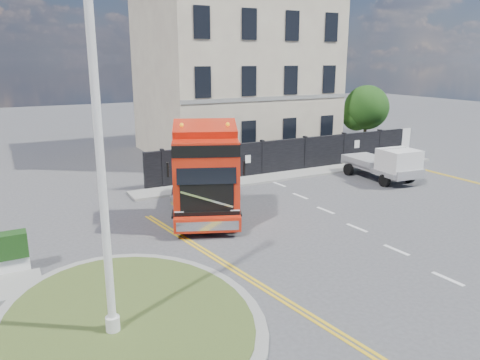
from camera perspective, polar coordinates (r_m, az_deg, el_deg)
ground at (r=18.07m, az=6.12°, el=-6.95°), size 120.00×120.00×0.00m
traffic_island at (r=12.94m, az=-13.44°, el=-16.10°), size 6.80×6.80×0.17m
hoarding_fence at (r=28.51m, az=7.13°, el=3.09°), size 18.80×0.25×2.00m
georgian_building at (r=34.13m, az=-0.76°, el=13.13°), size 12.30×10.30×12.80m
tree at (r=35.47m, az=14.90°, el=8.29°), size 3.20×3.20×4.80m
pavement_far at (r=27.69m, az=7.19°, el=0.75°), size 20.00×1.60×0.12m
truck at (r=19.50m, az=-4.21°, el=0.31°), size 4.90×7.21×4.06m
flatbed_pickup at (r=26.88m, az=17.88°, el=1.88°), size 2.18×4.76×1.93m
lamppost_island at (r=10.80m, az=-16.70°, el=2.82°), size 0.27×0.53×8.67m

